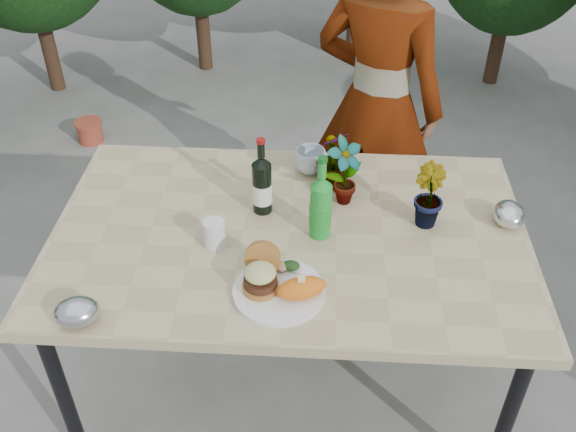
# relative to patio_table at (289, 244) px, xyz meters

# --- Properties ---
(ground) EXTENTS (80.00, 80.00, 0.00)m
(ground) POSITION_rel_patio_table_xyz_m (0.00, 0.00, -0.69)
(ground) COLOR #60605C
(ground) RESTS_ON ground
(patio_table) EXTENTS (1.60, 1.00, 0.75)m
(patio_table) POSITION_rel_patio_table_xyz_m (0.00, 0.00, 0.00)
(patio_table) COLOR tan
(patio_table) RESTS_ON ground
(dinner_plate) EXTENTS (0.28, 0.28, 0.01)m
(dinner_plate) POSITION_rel_patio_table_xyz_m (-0.01, -0.29, 0.06)
(dinner_plate) COLOR white
(dinner_plate) RESTS_ON patio_table
(burger_stack) EXTENTS (0.11, 0.16, 0.11)m
(burger_stack) POSITION_rel_patio_table_xyz_m (-0.07, -0.27, 0.12)
(burger_stack) COLOR #B7722D
(burger_stack) RESTS_ON dinner_plate
(sweet_potato) EXTENTS (0.17, 0.12, 0.06)m
(sweet_potato) POSITION_rel_patio_table_xyz_m (0.05, -0.31, 0.10)
(sweet_potato) COLOR orange
(sweet_potato) RESTS_ON dinner_plate
(grilled_veg) EXTENTS (0.08, 0.05, 0.03)m
(grilled_veg) POSITION_rel_patio_table_xyz_m (0.00, -0.20, 0.09)
(grilled_veg) COLOR olive
(grilled_veg) RESTS_ON dinner_plate
(wine_bottle) EXTENTS (0.07, 0.07, 0.29)m
(wine_bottle) POSITION_rel_patio_table_xyz_m (-0.10, 0.11, 0.16)
(wine_bottle) COLOR black
(wine_bottle) RESTS_ON patio_table
(sparkling_water) EXTENTS (0.07, 0.07, 0.31)m
(sparkling_water) POSITION_rel_patio_table_xyz_m (0.10, -0.01, 0.17)
(sparkling_water) COLOR #1A942C
(sparkling_water) RESTS_ON patio_table
(plastic_cup) EXTENTS (0.07, 0.07, 0.09)m
(plastic_cup) POSITION_rel_patio_table_xyz_m (-0.24, -0.08, 0.10)
(plastic_cup) COLOR silver
(plastic_cup) RESTS_ON patio_table
(seedling_left) EXTENTS (0.16, 0.15, 0.26)m
(seedling_left) POSITION_rel_patio_table_xyz_m (0.18, 0.18, 0.19)
(seedling_left) COLOR #23581E
(seedling_left) RESTS_ON patio_table
(seedling_mid) EXTENTS (0.14, 0.15, 0.22)m
(seedling_mid) POSITION_rel_patio_table_xyz_m (0.45, 0.08, 0.17)
(seedling_mid) COLOR #235E20
(seedling_mid) RESTS_ON patio_table
(seedling_right) EXTENTS (0.17, 0.17, 0.22)m
(seedling_right) POSITION_rel_patio_table_xyz_m (0.14, 0.29, 0.17)
(seedling_right) COLOR #2C5A1F
(seedling_right) RESTS_ON patio_table
(blue_bowl) EXTENTS (0.14, 0.14, 0.09)m
(blue_bowl) POSITION_rel_patio_table_xyz_m (0.06, 0.36, 0.10)
(blue_bowl) COLOR silver
(blue_bowl) RESTS_ON patio_table
(foil_packet_left) EXTENTS (0.15, 0.13, 0.08)m
(foil_packet_left) POSITION_rel_patio_table_xyz_m (-0.58, -0.44, 0.10)
(foil_packet_left) COLOR #ADB0B4
(foil_packet_left) RESTS_ON patio_table
(foil_packet_right) EXTENTS (0.12, 0.14, 0.08)m
(foil_packet_right) POSITION_rel_patio_table_xyz_m (0.74, 0.09, 0.10)
(foil_packet_right) COLOR silver
(foil_packet_right) RESTS_ON patio_table
(person) EXTENTS (0.68, 0.59, 1.59)m
(person) POSITION_rel_patio_table_xyz_m (0.33, 0.82, 0.10)
(person) COLOR #9D6C4E
(person) RESTS_ON ground
(terracotta_pot) EXTENTS (0.17, 0.17, 0.14)m
(terracotta_pot) POSITION_rel_patio_table_xyz_m (-1.35, 1.71, -0.62)
(terracotta_pot) COLOR #A6412A
(terracotta_pot) RESTS_ON ground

